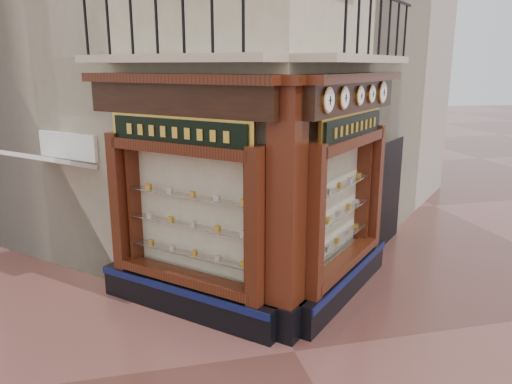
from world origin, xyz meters
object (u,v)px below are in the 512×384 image
object	(u,v)px
clock_c	(360,96)
signboard_right	(353,127)
clock_e	(382,92)
signboard_left	(178,132)
clock_d	(371,94)
awning	(61,280)
clock_a	(328,100)
corner_pilaster	(286,216)
clock_b	(344,98)

from	to	relation	value
clock_c	signboard_right	size ratio (longest dim) A/B	0.17
clock_e	signboard_left	distance (m)	3.91
clock_d	awning	bearing A→B (deg)	118.32
clock_a	signboard_right	size ratio (longest dim) A/B	0.20
clock_c	signboard_right	distance (m)	0.53
clock_a	awning	bearing A→B (deg)	99.93
corner_pilaster	clock_a	distance (m)	1.77
clock_b	signboard_left	world-z (taller)	clock_b
awning	signboard_left	world-z (taller)	signboard_left
clock_a	clock_d	size ratio (longest dim) A/B	1.18
clock_e	clock_d	bearing A→B (deg)	180.00
clock_e	awning	world-z (taller)	clock_e
clock_c	awning	bearing A→B (deg)	113.08
clock_a	clock_e	size ratio (longest dim) A/B	0.93
awning	corner_pilaster	bearing A→B (deg)	-173.94
corner_pilaster	clock_c	size ratio (longest dim) A/B	12.38
clock_b	clock_e	size ratio (longest dim) A/B	0.87
clock_a	clock_c	size ratio (longest dim) A/B	1.16
clock_d	signboard_right	distance (m)	0.74
clock_c	clock_d	distance (m)	0.58
clock_d	clock_e	size ratio (longest dim) A/B	0.79
signboard_left	clock_d	bearing A→B (deg)	-130.09
clock_d	signboard_left	distance (m)	3.42
clock_b	clock_d	world-z (taller)	clock_b
clock_a	signboard_right	world-z (taller)	clock_a
clock_b	awning	size ratio (longest dim) A/B	0.22
signboard_left	signboard_right	distance (m)	2.92
clock_c	clock_d	size ratio (longest dim) A/B	1.02
clock_e	corner_pilaster	bearing A→B (deg)	171.58
awning	clock_c	bearing A→B (deg)	-156.92
clock_c	awning	world-z (taller)	clock_c
clock_a	signboard_right	distance (m)	1.45
signboard_right	signboard_left	bearing A→B (deg)	135.00
awning	signboard_right	size ratio (longest dim) A/B	0.82
corner_pilaster	clock_b	size ratio (longest dim) A/B	11.35
corner_pilaster	clock_d	bearing A→B (deg)	-10.65
corner_pilaster	clock_d	distance (m)	2.85
corner_pilaster	clock_c	xyz separation A→B (m)	(1.50, 0.89, 1.67)
clock_b	corner_pilaster	bearing A→B (deg)	156.88
corner_pilaster	clock_e	distance (m)	3.36
clock_e	clock_a	bearing A→B (deg)	180.00
corner_pilaster	signboard_left	world-z (taller)	corner_pilaster
clock_a	clock_e	distance (m)	2.49
clock_e	signboard_left	size ratio (longest dim) A/B	0.20
signboard_right	clock_d	bearing A→B (deg)	-12.01
signboard_left	signboard_right	world-z (taller)	signboard_left
clock_c	clock_d	xyz separation A→B (m)	(0.41, 0.41, 0.00)
clock_c	clock_e	world-z (taller)	clock_e
clock_a	signboard_left	world-z (taller)	clock_a
clock_d	awning	distance (m)	6.87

